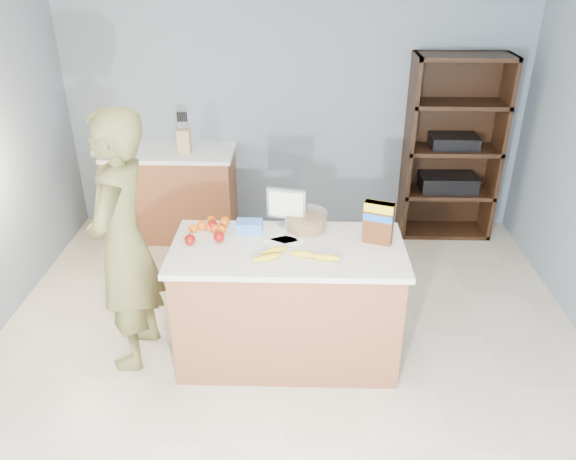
{
  "coord_description": "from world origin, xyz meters",
  "views": [
    {
      "loc": [
        0.09,
        -2.95,
        2.71
      ],
      "look_at": [
        0.0,
        0.35,
        1.0
      ],
      "focal_mm": 35.0,
      "sensor_mm": 36.0,
      "label": 1
    }
  ],
  "objects_px": {
    "shelving_unit": "(451,151)",
    "tv": "(287,205)",
    "counter_peninsula": "(288,307)",
    "person": "(123,244)",
    "cereal_box": "(379,220)"
  },
  "relations": [
    {
      "from": "shelving_unit",
      "to": "tv",
      "type": "relative_size",
      "value": 6.38
    },
    {
      "from": "counter_peninsula",
      "to": "person",
      "type": "distance_m",
      "value": 1.2
    },
    {
      "from": "shelving_unit",
      "to": "cereal_box",
      "type": "xyz_separation_m",
      "value": [
        -0.95,
        -1.97,
        0.21
      ]
    },
    {
      "from": "person",
      "to": "cereal_box",
      "type": "height_order",
      "value": "person"
    },
    {
      "from": "person",
      "to": "shelving_unit",
      "type": "bearing_deg",
      "value": 131.82
    },
    {
      "from": "shelving_unit",
      "to": "tv",
      "type": "distance_m",
      "value": 2.35
    },
    {
      "from": "person",
      "to": "cereal_box",
      "type": "relative_size",
      "value": 6.29
    },
    {
      "from": "person",
      "to": "counter_peninsula",
      "type": "bearing_deg",
      "value": 94.98
    },
    {
      "from": "counter_peninsula",
      "to": "person",
      "type": "xyz_separation_m",
      "value": [
        -1.09,
        -0.02,
        0.5
      ]
    },
    {
      "from": "tv",
      "to": "cereal_box",
      "type": "relative_size",
      "value": 0.96
    },
    {
      "from": "cereal_box",
      "to": "person",
      "type": "bearing_deg",
      "value": -176.51
    },
    {
      "from": "shelving_unit",
      "to": "person",
      "type": "height_order",
      "value": "person"
    },
    {
      "from": "counter_peninsula",
      "to": "cereal_box",
      "type": "height_order",
      "value": "cereal_box"
    },
    {
      "from": "shelving_unit",
      "to": "tv",
      "type": "bearing_deg",
      "value": -132.07
    },
    {
      "from": "shelving_unit",
      "to": "cereal_box",
      "type": "bearing_deg",
      "value": -115.8
    }
  ]
}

